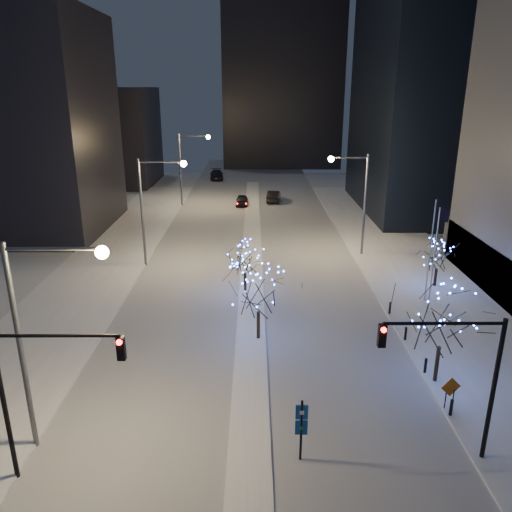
{
  "coord_description": "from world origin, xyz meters",
  "views": [
    {
      "loc": [
        0.23,
        -17.37,
        15.95
      ],
      "look_at": [
        0.36,
        14.95,
        5.0
      ],
      "focal_mm": 35.0,
      "sensor_mm": 36.0,
      "label": 1
    }
  ],
  "objects_px": {
    "traffic_signal_east": "(461,367)",
    "street_lamp_east": "(356,192)",
    "street_lamp_w_mid": "(153,198)",
    "construction_sign": "(451,390)",
    "traffic_signal_west": "(39,381)",
    "holiday_tree_median_far": "(245,260)",
    "wayfinding_sign": "(301,424)",
    "holiday_tree_plaza_far": "(438,256)",
    "street_lamp_w_near": "(40,320)",
    "car_mid": "(274,196)",
    "holiday_tree_plaza_near": "(443,320)",
    "car_far": "(217,175)",
    "holiday_tree_median_near": "(258,290)",
    "street_lamp_w_far": "(188,160)",
    "car_near": "(242,201)"
  },
  "relations": [
    {
      "from": "traffic_signal_east",
      "to": "street_lamp_east",
      "type": "bearing_deg",
      "value": 87.74
    },
    {
      "from": "street_lamp_w_mid",
      "to": "construction_sign",
      "type": "distance_m",
      "value": 30.01
    },
    {
      "from": "traffic_signal_west",
      "to": "construction_sign",
      "type": "distance_m",
      "value": 19.61
    },
    {
      "from": "holiday_tree_median_far",
      "to": "wayfinding_sign",
      "type": "distance_m",
      "value": 19.5
    },
    {
      "from": "traffic_signal_east",
      "to": "holiday_tree_plaza_far",
      "type": "bearing_deg",
      "value": 72.48
    },
    {
      "from": "street_lamp_w_mid",
      "to": "street_lamp_w_near",
      "type": "bearing_deg",
      "value": -90.0
    },
    {
      "from": "car_mid",
      "to": "construction_sign",
      "type": "bearing_deg",
      "value": 104.85
    },
    {
      "from": "holiday_tree_plaza_far",
      "to": "holiday_tree_plaza_near",
      "type": "bearing_deg",
      "value": -108.92
    },
    {
      "from": "car_far",
      "to": "holiday_tree_median_far",
      "type": "height_order",
      "value": "holiday_tree_median_far"
    },
    {
      "from": "traffic_signal_west",
      "to": "holiday_tree_median_near",
      "type": "xyz_separation_m",
      "value": [
        8.94,
        12.3,
        -1.18
      ]
    },
    {
      "from": "street_lamp_w_near",
      "to": "holiday_tree_plaza_near",
      "type": "height_order",
      "value": "street_lamp_w_near"
    },
    {
      "from": "traffic_signal_west",
      "to": "holiday_tree_median_near",
      "type": "height_order",
      "value": "traffic_signal_west"
    },
    {
      "from": "street_lamp_east",
      "to": "holiday_tree_median_far",
      "type": "bearing_deg",
      "value": -137.4
    },
    {
      "from": "car_far",
      "to": "street_lamp_w_mid",
      "type": "bearing_deg",
      "value": -97.46
    },
    {
      "from": "traffic_signal_west",
      "to": "street_lamp_east",
      "type": "bearing_deg",
      "value": 58.31
    },
    {
      "from": "street_lamp_east",
      "to": "car_mid",
      "type": "height_order",
      "value": "street_lamp_east"
    },
    {
      "from": "street_lamp_w_mid",
      "to": "car_far",
      "type": "xyz_separation_m",
      "value": [
        2.33,
        46.54,
        -5.68
      ]
    },
    {
      "from": "street_lamp_w_near",
      "to": "street_lamp_w_far",
      "type": "distance_m",
      "value": 50.0
    },
    {
      "from": "street_lamp_w_far",
      "to": "wayfinding_sign",
      "type": "relative_size",
      "value": 3.22
    },
    {
      "from": "holiday_tree_plaza_near",
      "to": "street_lamp_east",
      "type": "bearing_deg",
      "value": 91.05
    },
    {
      "from": "traffic_signal_east",
      "to": "holiday_tree_median_far",
      "type": "distance_m",
      "value": 21.54
    },
    {
      "from": "traffic_signal_east",
      "to": "wayfinding_sign",
      "type": "relative_size",
      "value": 2.25
    },
    {
      "from": "street_lamp_east",
      "to": "holiday_tree_plaza_near",
      "type": "relative_size",
      "value": 1.74
    },
    {
      "from": "wayfinding_sign",
      "to": "street_lamp_w_far",
      "type": "bearing_deg",
      "value": 104.44
    },
    {
      "from": "traffic_signal_west",
      "to": "car_far",
      "type": "relative_size",
      "value": 1.24
    },
    {
      "from": "car_near",
      "to": "car_far",
      "type": "xyz_separation_m",
      "value": [
        -5.1,
        21.31,
        0.11
      ]
    },
    {
      "from": "street_lamp_w_far",
      "to": "car_mid",
      "type": "xyz_separation_m",
      "value": [
        12.05,
        2.74,
        -5.69
      ]
    },
    {
      "from": "traffic_signal_west",
      "to": "holiday_tree_plaza_near",
      "type": "height_order",
      "value": "traffic_signal_west"
    },
    {
      "from": "wayfinding_sign",
      "to": "street_lamp_east",
      "type": "bearing_deg",
      "value": 76.99
    },
    {
      "from": "car_near",
      "to": "car_mid",
      "type": "bearing_deg",
      "value": 29.37
    },
    {
      "from": "holiday_tree_plaza_near",
      "to": "car_mid",
      "type": "bearing_deg",
      "value": 98.83
    },
    {
      "from": "street_lamp_w_near",
      "to": "street_lamp_east",
      "type": "relative_size",
      "value": 1.0
    },
    {
      "from": "street_lamp_w_mid",
      "to": "street_lamp_east",
      "type": "distance_m",
      "value": 19.26
    },
    {
      "from": "street_lamp_east",
      "to": "wayfinding_sign",
      "type": "height_order",
      "value": "street_lamp_east"
    },
    {
      "from": "holiday_tree_median_near",
      "to": "wayfinding_sign",
      "type": "height_order",
      "value": "holiday_tree_median_near"
    },
    {
      "from": "holiday_tree_plaza_near",
      "to": "holiday_tree_plaza_far",
      "type": "height_order",
      "value": "holiday_tree_plaza_near"
    },
    {
      "from": "street_lamp_w_near",
      "to": "traffic_signal_east",
      "type": "relative_size",
      "value": 1.43
    },
    {
      "from": "street_lamp_w_mid",
      "to": "holiday_tree_median_near",
      "type": "bearing_deg",
      "value": -57.3
    },
    {
      "from": "street_lamp_w_far",
      "to": "car_far",
      "type": "distance_m",
      "value": 22.39
    },
    {
      "from": "street_lamp_east",
      "to": "car_mid",
      "type": "bearing_deg",
      "value": 105.75
    },
    {
      "from": "car_near",
      "to": "car_mid",
      "type": "distance_m",
      "value": 5.25
    },
    {
      "from": "street_lamp_east",
      "to": "car_far",
      "type": "distance_m",
      "value": 46.96
    },
    {
      "from": "street_lamp_east",
      "to": "traffic_signal_west",
      "type": "height_order",
      "value": "street_lamp_east"
    },
    {
      "from": "street_lamp_w_near",
      "to": "car_far",
      "type": "bearing_deg",
      "value": 88.13
    },
    {
      "from": "street_lamp_east",
      "to": "traffic_signal_east",
      "type": "bearing_deg",
      "value": -92.26
    },
    {
      "from": "street_lamp_east",
      "to": "construction_sign",
      "type": "bearing_deg",
      "value": -89.51
    },
    {
      "from": "holiday_tree_median_far",
      "to": "wayfinding_sign",
      "type": "relative_size",
      "value": 1.33
    },
    {
      "from": "holiday_tree_median_near",
      "to": "wayfinding_sign",
      "type": "bearing_deg",
      "value": -80.93
    },
    {
      "from": "street_lamp_east",
      "to": "holiday_tree_plaza_near",
      "type": "height_order",
      "value": "street_lamp_east"
    },
    {
      "from": "car_mid",
      "to": "traffic_signal_east",
      "type": "bearing_deg",
      "value": 102.88
    }
  ]
}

